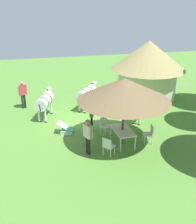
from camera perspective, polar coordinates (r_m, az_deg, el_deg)
The scene contains 14 objects.
ground_plane at distance 15.24m, azimuth -2.35°, elevation -2.25°, with size 36.00×36.00×0.00m, color #558935.
thatched_hut at distance 18.72m, azimuth 10.40°, elevation 9.34°, with size 4.96×4.96×3.90m.
shade_umbrella at distance 12.11m, azimuth 5.51°, elevation 4.73°, with size 4.22×4.22×3.25m.
patio_dining_table at distance 12.91m, azimuth 5.16°, elevation -4.03°, with size 1.59×0.92×0.74m.
patio_chair_near_lawn at distance 13.23m, azimuth 10.76°, elevation -4.33°, with size 0.50×0.49×0.90m.
patio_chair_east_end at distance 13.84m, azimuth 1.42°, elevation -2.61°, with size 0.57×0.58×0.90m.
patio_chair_near_hut at distance 11.98m, azimuth 2.12°, elevation -7.03°, with size 0.61×0.61×0.90m.
guest_beside_umbrella at distance 14.00m, azimuth -1.36°, elevation -0.05°, with size 0.60×0.31×1.70m.
guest_behind_table at distance 11.88m, azimuth -2.13°, elevation -4.56°, with size 0.57×0.37×1.69m.
standing_watcher at distance 17.48m, azimuth -15.53°, elevation 4.06°, with size 0.42×0.57×1.77m.
striped_lounge_chair at distance 14.11m, azimuth -6.76°, elevation -3.45°, with size 0.71×0.91×0.63m.
zebra_nearest_camera at distance 15.79m, azimuth -11.09°, elevation 2.28°, with size 2.18×1.19×1.56m.
zebra_by_umbrella at distance 16.74m, azimuth -2.31°, elevation 3.88°, with size 1.89×1.62×1.55m.
zebra_toward_hut at distance 15.25m, azimuth 8.67°, elevation 1.67°, with size 1.82×1.48×1.56m.
Camera 1 is at (13.53, -2.51, 6.55)m, focal length 43.61 mm.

